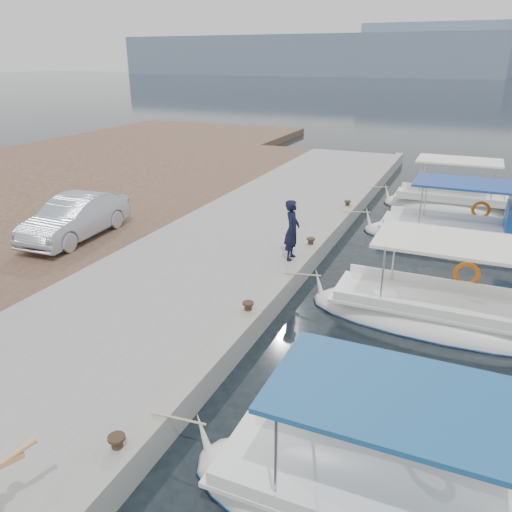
# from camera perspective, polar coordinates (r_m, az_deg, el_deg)

# --- Properties ---
(ground) EXTENTS (400.00, 400.00, 0.00)m
(ground) POSITION_cam_1_polar(r_m,az_deg,el_deg) (11.20, -2.45, -12.60)
(ground) COLOR black
(ground) RESTS_ON ground
(concrete_quay) EXTENTS (6.00, 40.00, 0.50)m
(concrete_quay) POSITION_cam_1_polar(r_m,az_deg,el_deg) (16.25, -4.35, -0.26)
(concrete_quay) COLOR gray
(concrete_quay) RESTS_ON ground
(quay_curb) EXTENTS (0.44, 40.00, 0.12)m
(quay_curb) POSITION_cam_1_polar(r_m,az_deg,el_deg) (15.12, 5.01, -0.74)
(quay_curb) COLOR gray
(quay_curb) RESTS_ON concrete_quay
(cobblestone_strip) EXTENTS (4.00, 40.00, 0.50)m
(cobblestone_strip) POSITION_cam_1_polar(r_m,az_deg,el_deg) (18.98, -17.87, 2.00)
(cobblestone_strip) COLOR #4F352A
(cobblestone_strip) RESTS_ON ground
(fishing_caique_c) EXTENTS (7.08, 2.34, 2.83)m
(fishing_caique_c) POSITION_cam_1_polar(r_m,az_deg,el_deg) (13.67, 21.02, -6.79)
(fishing_caique_c) COLOR white
(fishing_caique_c) RESTS_ON ground
(fishing_caique_d) EXTENTS (7.61, 2.37, 2.83)m
(fishing_caique_d) POSITION_cam_1_polar(r_m,az_deg,el_deg) (19.76, 23.37, 1.82)
(fishing_caique_d) COLOR white
(fishing_caique_d) RESTS_ON ground
(fishing_caique_e) EXTENTS (5.80, 2.21, 2.83)m
(fishing_caique_e) POSITION_cam_1_polar(r_m,az_deg,el_deg) (23.99, 21.23, 5.29)
(fishing_caique_e) COLOR white
(fishing_caique_e) RESTS_ON ground
(mooring_bollards) EXTENTS (0.28, 20.28, 0.33)m
(mooring_bollards) POSITION_cam_1_polar(r_m,az_deg,el_deg) (12.14, -0.91, -5.86)
(mooring_bollards) COLOR black
(mooring_bollards) RESTS_ON concrete_quay
(fisherman) EXTENTS (0.53, 0.73, 1.88)m
(fisherman) POSITION_cam_1_polar(r_m,az_deg,el_deg) (15.21, 4.15, 2.97)
(fisherman) COLOR black
(fisherman) RESTS_ON concrete_quay
(parked_car) EXTENTS (1.82, 4.49, 1.45)m
(parked_car) POSITION_cam_1_polar(r_m,az_deg,el_deg) (18.20, -19.95, 4.15)
(parked_car) COLOR #AFBAC9
(parked_car) RESTS_ON cobblestone_strip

